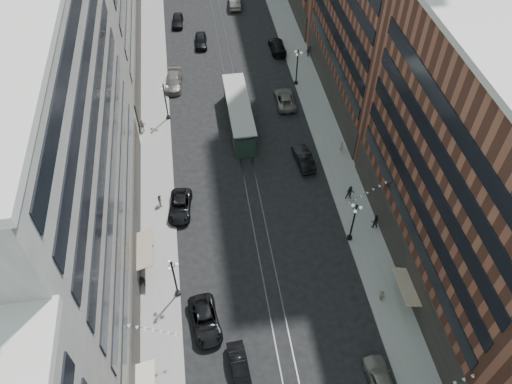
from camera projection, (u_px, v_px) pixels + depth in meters
ground at (232, 90)px, 70.86m from camera, size 220.00×220.00×0.00m
sidewalk_west at (153, 57)px, 76.30m from camera, size 4.00×180.00×0.15m
sidewalk_east at (294, 45)px, 78.53m from camera, size 4.00×180.00×0.15m
rail_west at (220, 52)px, 77.39m from camera, size 0.12×180.00×0.02m
rail_east at (229, 51)px, 77.53m from camera, size 0.12×180.00×0.02m
building_west_mid at (60, 166)px, 40.87m from camera, size 8.00×36.00×28.00m
building_east_mid at (470, 181)px, 42.49m from camera, size 8.00×30.00×24.00m
lamppost_sw_far at (174, 277)px, 46.46m from camera, size 1.03×1.14×5.52m
lamppost_sw_mid at (165, 100)px, 64.32m from camera, size 1.03×1.14×5.52m
lamppost_se_far at (353, 221)px, 50.97m from camera, size 1.03×1.14×5.52m
lamppost_se_mid at (297, 66)px, 69.49m from camera, size 1.03×1.14×5.52m
streetcar at (239, 115)px, 64.60m from camera, size 2.86×12.90×3.57m
car_2 at (205, 320)px, 46.08m from camera, size 3.14×5.72×1.52m
car_4 at (381, 381)px, 42.22m from camera, size 2.13×5.03×1.70m
car_5 at (239, 365)px, 43.29m from camera, size 1.83×4.42×1.42m
pedestrian_2 at (143, 282)px, 48.71m from camera, size 0.81×0.60×1.49m
pedestrian_4 at (382, 295)px, 47.67m from camera, size 0.53×0.93×1.51m
car_7 at (180, 206)px, 55.40m from camera, size 3.03×5.43×1.44m
car_8 at (174, 82)px, 70.91m from camera, size 2.72×5.55×1.56m
car_9 at (177, 21)px, 82.36m from camera, size 2.11×4.48×1.48m
car_10 at (304, 158)px, 60.41m from camera, size 2.16×5.07×1.63m
car_11 at (285, 99)px, 68.28m from camera, size 2.67×5.51×1.51m
car_12 at (277, 46)px, 77.08m from camera, size 2.28×5.41×1.56m
car_13 at (201, 41)px, 78.19m from camera, size 2.06×4.60×1.54m
car_14 at (235, 1)px, 86.41m from camera, size 2.27×5.44×1.75m
pedestrian_5 at (146, 246)px, 51.42m from camera, size 1.69×0.61×1.79m
pedestrian_6 at (142, 126)px, 64.12m from camera, size 1.10×0.60×1.78m
pedestrian_7 at (375, 221)px, 53.54m from camera, size 0.96×0.62×1.84m
pedestrian_8 at (341, 146)px, 61.66m from camera, size 0.73×0.68×1.67m
pedestrian_9 at (309, 51)px, 75.76m from camera, size 1.13×0.54×1.70m
pedestrian_extra_0 at (350, 193)px, 56.26m from camera, size 0.99×0.65×1.89m
pedestrian_extra_2 at (160, 200)px, 55.78m from camera, size 0.69×0.87×1.57m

